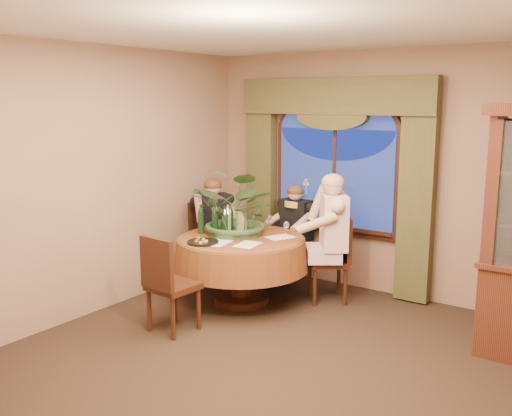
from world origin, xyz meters
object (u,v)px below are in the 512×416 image
Objects in this scene: wine_bottle_4 at (230,217)px; wine_bottle_2 at (215,220)px; wine_bottle_5 at (215,216)px; wine_bottle_3 at (201,219)px; chair_back at (210,242)px; stoneware_vase at (241,222)px; person_back at (213,229)px; olive_bowl at (243,236)px; dining_table at (241,270)px; wine_bottle_1 at (225,221)px; chair_back_right at (283,242)px; chair_right at (328,259)px; person_scarf at (296,233)px; chair_front_left at (173,283)px; person_pink at (333,239)px; centerpiece_plant at (239,178)px; wine_bottle_0 at (228,219)px.

wine_bottle_2 is at bearing -109.61° from wine_bottle_4.
wine_bottle_3 is at bearing -94.03° from wine_bottle_5.
stoneware_vase is at bearing 96.26° from chair_back.
person_back is 8.55× the size of olive_bowl.
dining_table is 0.58m from wine_bottle_1.
chair_back_right is 0.94m from wine_bottle_4.
wine_bottle_5 is at bearing 60.74° from chair_back_right.
chair_back_right is 1.00× the size of chair_back.
olive_bowl is at bearing 92.16° from chair_right.
person_scarf is (0.89, 0.54, -0.03)m from person_back.
chair_front_left is 0.66× the size of person_pink.
wine_bottle_4 is (-0.20, -0.81, 0.44)m from chair_back_right.
wine_bottle_5 is at bearing 149.10° from wine_bottle_1.
wine_bottle_5 reaches higher than dining_table.
dining_table is 1.32× the size of centerpiece_plant.
stoneware_vase is (0.69, -0.34, 0.23)m from person_back.
olive_bowl is at bearing 2.60° from wine_bottle_2.
wine_bottle_5 is at bearing -170.95° from wine_bottle_4.
wine_bottle_2 is (-1.10, -0.64, 0.44)m from chair_right.
wine_bottle_3 is (-0.14, -0.07, 0.00)m from wine_bottle_2.
chair_back_right is 6.35× the size of olive_bowl.
person_back is 0.77m from wine_bottle_0.
wine_bottle_2 is at bearing -151.28° from centerpiece_plant.
dining_table is at bearing 9.72° from wine_bottle_1.
wine_bottle_2 is at bearing 25.84° from wine_bottle_3.
chair_right is 1.05m from stoneware_vase.
stoneware_vase is at bearing 82.91° from chair_back_right.
chair_right is at bearing 33.68° from wine_bottle_1.
centerpiece_plant is 0.50m from wine_bottle_0.
chair_back is 2.91× the size of wine_bottle_1.
chair_back reaches higher than dining_table.
person_pink is 4.42× the size of wine_bottle_0.
wine_bottle_4 is at bearing 161.05° from centerpiece_plant.
person_scarf reaches higher than dining_table.
wine_bottle_0 is at bearing -67.13° from wine_bottle_4.
chair_back is 1.22m from centerpiece_plant.
wine_bottle_2 is at bearing -139.45° from stoneware_vase.
chair_right is 1.34m from centerpiece_plant.
olive_bowl reaches higher than dining_table.
chair_back_right is 0.78× the size of person_scarf.
person_scarf is 3.71× the size of wine_bottle_5.
wine_bottle_2 reaches higher than chair_front_left.
wine_bottle_3 is (-0.26, -0.17, 0.00)m from wine_bottle_0.
olive_bowl is at bearing -50.36° from stoneware_vase.
chair_right is 1.20m from wine_bottle_4.
person_back is at bearing 35.75° from person_scarf.
wine_bottle_5 is (-0.40, -0.84, 0.44)m from chair_back_right.
chair_back is (-0.75, -0.51, 0.00)m from chair_back_right.
wine_bottle_2 is 0.21m from wine_bottle_4.
wine_bottle_1 is 1.00× the size of wine_bottle_3.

